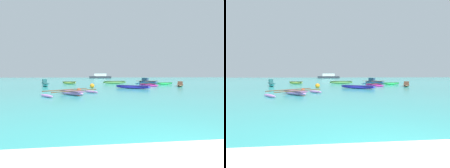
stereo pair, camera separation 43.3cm
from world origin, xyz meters
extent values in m
ellipsoid|color=#392DC7|center=(2.55, 16.45, 0.18)|extent=(3.65, 3.07, 0.36)
cube|color=navy|center=(2.55, 16.45, 0.32)|extent=(3.38, 2.84, 0.08)
ellipsoid|color=#B87350|center=(9.81, 19.66, 0.16)|extent=(2.17, 3.30, 0.32)
cube|color=brown|center=(9.81, 19.66, 0.28)|extent=(2.02, 3.05, 0.08)
cube|color=brown|center=(9.62, 19.28, 0.50)|extent=(0.97, 1.11, 0.35)
ellipsoid|color=teal|center=(-7.97, 21.59, 0.22)|extent=(1.78, 3.21, 0.45)
cube|color=#265F62|center=(-7.97, 21.59, 0.41)|extent=(1.66, 2.96, 0.08)
cube|color=#265F62|center=(-8.12, 21.96, 0.69)|extent=(0.79, 1.02, 0.49)
ellipsoid|color=#BE1F88|center=(5.89, 21.12, 0.15)|extent=(2.33, 0.80, 0.29)
cube|color=#751D57|center=(5.89, 21.12, 0.25)|extent=(2.15, 0.76, 0.08)
cylinder|color=brown|center=(6.41, 21.16, 0.31)|extent=(0.33, 3.70, 0.07)
cylinder|color=brown|center=(5.38, 21.09, 0.31)|extent=(0.33, 3.70, 0.07)
ellipsoid|color=#BE1F88|center=(5.77, 22.97, 0.10)|extent=(1.28, 0.29, 0.20)
ellipsoid|color=#BE1F88|center=(6.02, 19.27, 0.10)|extent=(1.28, 0.29, 0.20)
ellipsoid|color=#649F4B|center=(2.09, 27.57, 0.25)|extent=(4.14, 0.53, 0.49)
cube|color=#436436|center=(2.09, 27.57, 0.45)|extent=(3.80, 0.51, 0.08)
ellipsoid|color=#CE87D5|center=(-3.41, 10.90, 0.16)|extent=(2.25, 2.46, 0.33)
cube|color=slate|center=(-3.41, 10.90, 0.29)|extent=(2.09, 2.28, 0.08)
cylinder|color=brown|center=(-3.01, 10.45, 0.35)|extent=(2.98, 2.60, 0.07)
cylinder|color=brown|center=(-3.81, 11.36, 0.35)|extent=(2.98, 2.60, 0.07)
ellipsoid|color=#CE87D5|center=(-1.94, 12.18, 0.10)|extent=(1.22, 1.36, 0.20)
ellipsoid|color=#CE87D5|center=(-4.88, 9.63, 0.10)|extent=(1.22, 1.36, 0.20)
ellipsoid|color=#2DCD5A|center=(9.36, 23.46, 0.19)|extent=(2.73, 0.92, 0.37)
cube|color=#257D3E|center=(9.36, 23.46, 0.33)|extent=(2.52, 0.86, 0.08)
ellipsoid|color=#8CA546|center=(-5.50, 27.09, 0.23)|extent=(2.44, 1.32, 0.46)
cube|color=#5A6733|center=(-5.50, 27.09, 0.42)|extent=(2.25, 1.25, 0.08)
ellipsoid|color=teal|center=(7.63, 26.63, 0.24)|extent=(2.59, 3.82, 0.49)
cube|color=navy|center=(7.63, 26.63, 0.45)|extent=(2.41, 3.53, 0.08)
cube|color=navy|center=(7.36, 27.08, 0.76)|extent=(0.99, 1.23, 0.54)
cylinder|color=brown|center=(8.11, 25.84, 0.51)|extent=(3.03, 1.86, 0.07)
cylinder|color=brown|center=(7.15, 27.43, 0.51)|extent=(3.03, 1.86, 0.07)
ellipsoid|color=teal|center=(9.12, 27.54, 0.10)|extent=(1.42, 2.18, 0.20)
ellipsoid|color=teal|center=(6.13, 25.73, 0.10)|extent=(1.42, 2.18, 0.20)
sphere|color=orange|center=(-1.83, 17.75, 0.26)|extent=(0.53, 0.53, 0.53)
sphere|color=#E54C2D|center=(-3.00, 12.86, 0.18)|extent=(0.37, 0.37, 0.37)
cube|color=#2D333D|center=(2.61, 84.12, 0.54)|extent=(10.75, 2.36, 1.07)
cube|color=white|center=(2.61, 84.12, 1.72)|extent=(5.91, 2.01, 1.29)
camera|label=1|loc=(-1.96, -2.26, 1.44)|focal=28.00mm
camera|label=2|loc=(-1.53, -2.31, 1.44)|focal=28.00mm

